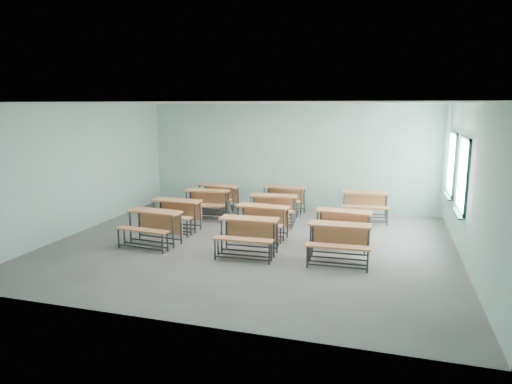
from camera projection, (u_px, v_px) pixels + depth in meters
The scene contains 12 objects.
room at pixel (256, 176), 10.22m from camera, with size 9.04×8.04×3.24m.
desk_unit_r0c0 at pixel (152, 223), 10.38m from camera, with size 1.33×0.96×0.79m.
desk_unit_r0c1 at pixel (248, 231), 9.68m from camera, with size 1.29×0.89×0.79m.
desk_unit_r0c2 at pixel (339, 237), 9.21m from camera, with size 1.29×0.89×0.79m.
desk_unit_r1c0 at pixel (175, 210), 11.58m from camera, with size 1.28×0.87×0.79m.
desk_unit_r1c1 at pixel (261, 217), 10.91m from camera, with size 1.30×0.91×0.79m.
desk_unit_r1c2 at pixel (343, 223), 10.37m from camera, with size 1.32×0.94×0.79m.
desk_unit_r2c0 at pixel (206, 199), 12.96m from camera, with size 1.33×0.96×0.79m.
desk_unit_r2c1 at pixel (273, 205), 12.21m from camera, with size 1.33×0.96×0.79m.
desk_unit_r3c0 at pixel (217, 194), 13.81m from camera, with size 1.35×0.99×0.79m.
desk_unit_r3c1 at pixel (283, 195), 13.52m from camera, with size 1.33×0.96×0.79m.
desk_unit_r3c2 at pixel (365, 201), 12.67m from camera, with size 1.33×0.95×0.79m.
Camera 1 is at (2.97, -9.65, 3.14)m, focal length 32.00 mm.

